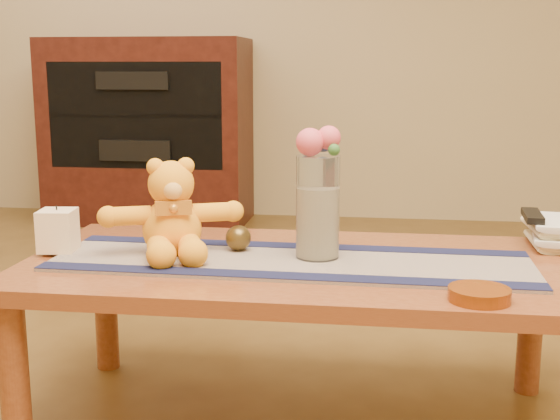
# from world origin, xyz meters

# --- Properties ---
(coffee_table_top) EXTENTS (1.40, 0.70, 0.04)m
(coffee_table_top) POSITION_xyz_m (0.00, 0.00, 0.43)
(coffee_table_top) COLOR brown
(coffee_table_top) RESTS_ON floor
(table_leg_fl) EXTENTS (0.07, 0.07, 0.41)m
(table_leg_fl) POSITION_xyz_m (-0.64, -0.29, 0.21)
(table_leg_fl) COLOR brown
(table_leg_fl) RESTS_ON floor
(table_leg_bl) EXTENTS (0.07, 0.07, 0.41)m
(table_leg_bl) POSITION_xyz_m (-0.64, 0.29, 0.21)
(table_leg_bl) COLOR brown
(table_leg_bl) RESTS_ON floor
(table_leg_br) EXTENTS (0.07, 0.07, 0.41)m
(table_leg_br) POSITION_xyz_m (0.64, 0.29, 0.21)
(table_leg_br) COLOR brown
(table_leg_br) RESTS_ON floor
(persian_runner) EXTENTS (1.21, 0.37, 0.01)m
(persian_runner) POSITION_xyz_m (-0.02, -0.03, 0.45)
(persian_runner) COLOR #1F1B4E
(persian_runner) RESTS_ON coffee_table_top
(runner_border_near) EXTENTS (1.20, 0.08, 0.00)m
(runner_border_near) POSITION_xyz_m (-0.02, -0.17, 0.46)
(runner_border_near) COLOR #121537
(runner_border_near) RESTS_ON persian_runner
(runner_border_far) EXTENTS (1.20, 0.08, 0.00)m
(runner_border_far) POSITION_xyz_m (-0.02, 0.12, 0.46)
(runner_border_far) COLOR #121537
(runner_border_far) RESTS_ON persian_runner
(teddy_bear) EXTENTS (0.43, 0.39, 0.23)m
(teddy_bear) POSITION_xyz_m (-0.33, 0.00, 0.58)
(teddy_bear) COLOR #FFA420
(teddy_bear) RESTS_ON persian_runner
(pillar_candle) EXTENTS (0.10, 0.10, 0.11)m
(pillar_candle) POSITION_xyz_m (-0.64, -0.02, 0.51)
(pillar_candle) COLOR #FFE0BB
(pillar_candle) RESTS_ON persian_runner
(candle_wick) EXTENTS (0.00, 0.00, 0.01)m
(candle_wick) POSITION_xyz_m (-0.64, -0.02, 0.57)
(candle_wick) COLOR black
(candle_wick) RESTS_ON pillar_candle
(glass_vase) EXTENTS (0.11, 0.11, 0.26)m
(glass_vase) POSITION_xyz_m (0.04, 0.01, 0.59)
(glass_vase) COLOR silver
(glass_vase) RESTS_ON persian_runner
(potpourri_fill) EXTENTS (0.09, 0.09, 0.18)m
(potpourri_fill) POSITION_xyz_m (0.04, 0.01, 0.55)
(potpourri_fill) COLOR beige
(potpourri_fill) RESTS_ON glass_vase
(rose_left) EXTENTS (0.07, 0.07, 0.07)m
(rose_left) POSITION_xyz_m (0.02, -0.00, 0.75)
(rose_left) COLOR #E75167
(rose_left) RESTS_ON glass_vase
(rose_right) EXTENTS (0.06, 0.06, 0.06)m
(rose_right) POSITION_xyz_m (0.07, 0.01, 0.76)
(rose_right) COLOR #E75167
(rose_right) RESTS_ON glass_vase
(blue_flower_back) EXTENTS (0.04, 0.04, 0.04)m
(blue_flower_back) POSITION_xyz_m (0.05, 0.04, 0.75)
(blue_flower_back) COLOR #4C5CA6
(blue_flower_back) RESTS_ON glass_vase
(blue_flower_side) EXTENTS (0.04, 0.04, 0.04)m
(blue_flower_side) POSITION_xyz_m (0.01, 0.03, 0.74)
(blue_flower_side) COLOR #4C5CA6
(blue_flower_side) RESTS_ON glass_vase
(leaf_sprig) EXTENTS (0.03, 0.03, 0.03)m
(leaf_sprig) POSITION_xyz_m (0.08, -0.01, 0.74)
(leaf_sprig) COLOR #33662D
(leaf_sprig) RESTS_ON glass_vase
(bronze_ball) EXTENTS (0.07, 0.07, 0.07)m
(bronze_ball) POSITION_xyz_m (-0.17, 0.05, 0.49)
(bronze_ball) COLOR #493818
(bronze_ball) RESTS_ON persian_runner
(book_bottom) EXTENTS (0.17, 0.23, 0.02)m
(book_bottom) POSITION_xyz_m (0.62, 0.25, 0.46)
(book_bottom) COLOR beige
(book_bottom) RESTS_ON coffee_table_top
(book_lower) EXTENTS (0.20, 0.25, 0.02)m
(book_lower) POSITION_xyz_m (0.62, 0.25, 0.48)
(book_lower) COLOR beige
(book_lower) RESTS_ON book_bottom
(book_upper) EXTENTS (0.17, 0.23, 0.02)m
(book_upper) POSITION_xyz_m (0.61, 0.25, 0.50)
(book_upper) COLOR beige
(book_upper) RESTS_ON book_lower
(book_top) EXTENTS (0.19, 0.24, 0.02)m
(book_top) POSITION_xyz_m (0.62, 0.25, 0.52)
(book_top) COLOR beige
(book_top) RESTS_ON book_upper
(tv_remote) EXTENTS (0.06, 0.16, 0.02)m
(tv_remote) POSITION_xyz_m (0.61, 0.24, 0.54)
(tv_remote) COLOR black
(tv_remote) RESTS_ON book_top
(amber_dish) EXTENTS (0.16, 0.16, 0.03)m
(amber_dish) POSITION_xyz_m (0.41, -0.27, 0.46)
(amber_dish) COLOR #BF5914
(amber_dish) RESTS_ON coffee_table_top
(media_cabinet) EXTENTS (1.20, 0.50, 1.10)m
(media_cabinet) POSITION_xyz_m (-1.20, 2.48, 0.55)
(media_cabinet) COLOR black
(media_cabinet) RESTS_ON floor
(cabinet_cavity) EXTENTS (1.02, 0.03, 0.61)m
(cabinet_cavity) POSITION_xyz_m (-1.20, 2.25, 0.66)
(cabinet_cavity) COLOR black
(cabinet_cavity) RESTS_ON media_cabinet
(cabinet_shelf) EXTENTS (1.02, 0.20, 0.02)m
(cabinet_shelf) POSITION_xyz_m (-1.20, 2.33, 0.66)
(cabinet_shelf) COLOR black
(cabinet_shelf) RESTS_ON media_cabinet
(stereo_upper) EXTENTS (0.42, 0.28, 0.10)m
(stereo_upper) POSITION_xyz_m (-1.20, 2.35, 0.86)
(stereo_upper) COLOR black
(stereo_upper) RESTS_ON media_cabinet
(stereo_lower) EXTENTS (0.42, 0.28, 0.12)m
(stereo_lower) POSITION_xyz_m (-1.20, 2.35, 0.46)
(stereo_lower) COLOR black
(stereo_lower) RESTS_ON media_cabinet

